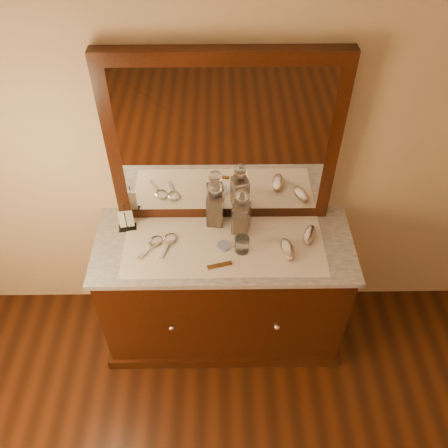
{
  "coord_description": "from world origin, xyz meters",
  "views": [
    {
      "loc": [
        -0.02,
        0.19,
        2.76
      ],
      "look_at": [
        0.0,
        1.85,
        1.1
      ],
      "focal_mm": 37.65,
      "sensor_mm": 36.0,
      "label": 1
    }
  ],
  "objects_px": {
    "comb": "(220,265)",
    "decanter_right": "(241,215)",
    "brush_near": "(287,250)",
    "decanter_left": "(215,207)",
    "mirror_frame": "(223,142)",
    "napkin_rack": "(126,220)",
    "hand_mirror_inner": "(169,241)",
    "dresser_cabinet": "(224,291)",
    "hand_mirror_outer": "(153,243)",
    "pin_dish": "(224,246)",
    "brush_far": "(309,235)"
  },
  "relations": [
    {
      "from": "mirror_frame",
      "to": "decanter_right",
      "type": "distance_m",
      "value": 0.42
    },
    {
      "from": "napkin_rack",
      "to": "hand_mirror_outer",
      "type": "bearing_deg",
      "value": -39.97
    },
    {
      "from": "hand_mirror_outer",
      "to": "hand_mirror_inner",
      "type": "height_order",
      "value": "same"
    },
    {
      "from": "dresser_cabinet",
      "to": "brush_far",
      "type": "distance_m",
      "value": 0.67
    },
    {
      "from": "dresser_cabinet",
      "to": "pin_dish",
      "type": "xyz_separation_m",
      "value": [
        -0.0,
        -0.03,
        0.45
      ]
    },
    {
      "from": "pin_dish",
      "to": "hand_mirror_outer",
      "type": "bearing_deg",
      "value": 176.87
    },
    {
      "from": "decanter_right",
      "to": "brush_far",
      "type": "relative_size",
      "value": 1.85
    },
    {
      "from": "dresser_cabinet",
      "to": "napkin_rack",
      "type": "xyz_separation_m",
      "value": [
        -0.55,
        0.13,
        0.5
      ]
    },
    {
      "from": "decanter_left",
      "to": "brush_near",
      "type": "bearing_deg",
      "value": -31.81
    },
    {
      "from": "decanter_right",
      "to": "brush_far",
      "type": "xyz_separation_m",
      "value": [
        0.38,
        -0.07,
        -0.09
      ]
    },
    {
      "from": "decanter_right",
      "to": "hand_mirror_inner",
      "type": "relative_size",
      "value": 1.51
    },
    {
      "from": "decanter_left",
      "to": "decanter_right",
      "type": "relative_size",
      "value": 1.02
    },
    {
      "from": "brush_far",
      "to": "napkin_rack",
      "type": "bearing_deg",
      "value": 174.75
    },
    {
      "from": "decanter_left",
      "to": "mirror_frame",
      "type": "bearing_deg",
      "value": 60.97
    },
    {
      "from": "brush_near",
      "to": "brush_far",
      "type": "height_order",
      "value": "brush_near"
    },
    {
      "from": "hand_mirror_inner",
      "to": "hand_mirror_outer",
      "type": "bearing_deg",
      "value": -168.73
    },
    {
      "from": "pin_dish",
      "to": "brush_near",
      "type": "xyz_separation_m",
      "value": [
        0.34,
        -0.05,
        0.01
      ]
    },
    {
      "from": "dresser_cabinet",
      "to": "decanter_right",
      "type": "relative_size",
      "value": 4.71
    },
    {
      "from": "comb",
      "to": "decanter_right",
      "type": "distance_m",
      "value": 0.31
    },
    {
      "from": "dresser_cabinet",
      "to": "mirror_frame",
      "type": "distance_m",
      "value": 0.97
    },
    {
      "from": "dresser_cabinet",
      "to": "hand_mirror_outer",
      "type": "height_order",
      "value": "hand_mirror_outer"
    },
    {
      "from": "comb",
      "to": "napkin_rack",
      "type": "distance_m",
      "value": 0.6
    },
    {
      "from": "decanter_left",
      "to": "comb",
      "type": "bearing_deg",
      "value": -86.29
    },
    {
      "from": "mirror_frame",
      "to": "hand_mirror_inner",
      "type": "bearing_deg",
      "value": -142.13
    },
    {
      "from": "brush_far",
      "to": "pin_dish",
      "type": "bearing_deg",
      "value": -172.7
    },
    {
      "from": "brush_far",
      "to": "hand_mirror_outer",
      "type": "height_order",
      "value": "brush_far"
    },
    {
      "from": "brush_near",
      "to": "hand_mirror_inner",
      "type": "bearing_deg",
      "value": 172.54
    },
    {
      "from": "brush_near",
      "to": "brush_far",
      "type": "distance_m",
      "value": 0.17
    },
    {
      "from": "pin_dish",
      "to": "decanter_left",
      "type": "bearing_deg",
      "value": 102.98
    },
    {
      "from": "hand_mirror_outer",
      "to": "hand_mirror_inner",
      "type": "xyz_separation_m",
      "value": [
        0.08,
        0.02,
        -0.0
      ]
    },
    {
      "from": "mirror_frame",
      "to": "brush_near",
      "type": "distance_m",
      "value": 0.67
    },
    {
      "from": "hand_mirror_inner",
      "to": "pin_dish",
      "type": "bearing_deg",
      "value": -7.04
    },
    {
      "from": "napkin_rack",
      "to": "dresser_cabinet",
      "type": "bearing_deg",
      "value": -12.97
    },
    {
      "from": "dresser_cabinet",
      "to": "hand_mirror_inner",
      "type": "xyz_separation_m",
      "value": [
        -0.3,
        0.01,
        0.45
      ]
    },
    {
      "from": "hand_mirror_inner",
      "to": "decanter_right",
      "type": "bearing_deg",
      "value": 12.49
    },
    {
      "from": "mirror_frame",
      "to": "brush_far",
      "type": "distance_m",
      "value": 0.71
    },
    {
      "from": "mirror_frame",
      "to": "hand_mirror_outer",
      "type": "bearing_deg",
      "value": -146.8
    },
    {
      "from": "mirror_frame",
      "to": "brush_far",
      "type": "relative_size",
      "value": 7.44
    },
    {
      "from": "decanter_left",
      "to": "brush_near",
      "type": "distance_m",
      "value": 0.47
    },
    {
      "from": "dresser_cabinet",
      "to": "comb",
      "type": "relative_size",
      "value": 10.49
    },
    {
      "from": "hand_mirror_inner",
      "to": "decanter_left",
      "type": "bearing_deg",
      "value": 30.94
    },
    {
      "from": "comb",
      "to": "brush_near",
      "type": "height_order",
      "value": "brush_near"
    },
    {
      "from": "comb",
      "to": "decanter_left",
      "type": "bearing_deg",
      "value": 79.05
    },
    {
      "from": "decanter_left",
      "to": "brush_near",
      "type": "height_order",
      "value": "decanter_left"
    },
    {
      "from": "napkin_rack",
      "to": "decanter_left",
      "type": "relative_size",
      "value": 0.5
    },
    {
      "from": "napkin_rack",
      "to": "hand_mirror_inner",
      "type": "distance_m",
      "value": 0.27
    },
    {
      "from": "comb",
      "to": "decanter_left",
      "type": "relative_size",
      "value": 0.44
    },
    {
      "from": "decanter_left",
      "to": "hand_mirror_inner",
      "type": "height_order",
      "value": "decanter_left"
    },
    {
      "from": "pin_dish",
      "to": "comb",
      "type": "xyz_separation_m",
      "value": [
        -0.02,
        -0.14,
        -0.0
      ]
    },
    {
      "from": "pin_dish",
      "to": "brush_near",
      "type": "height_order",
      "value": "brush_near"
    }
  ]
}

